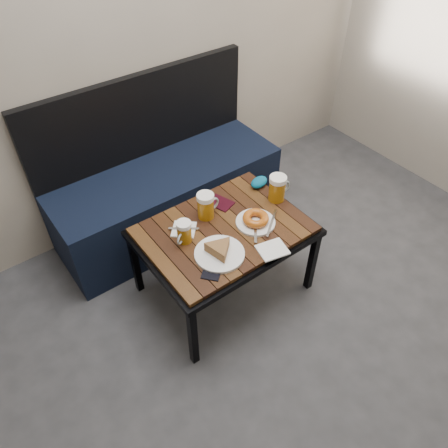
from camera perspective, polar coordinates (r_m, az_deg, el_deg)
bench at (r=2.74m, az=-7.65°, el=4.25°), size 1.40×0.50×0.95m
cafe_table at (r=2.22m, az=-0.00°, el=-1.35°), size 0.84×0.62×0.47m
beer_mug_left at (r=2.09m, az=-5.25°, el=-1.05°), size 0.11×0.10×0.12m
beer_mug_centre at (r=2.20m, az=-2.36°, el=2.42°), size 0.13×0.09×0.14m
beer_mug_right at (r=2.32m, az=7.01°, el=4.69°), size 0.13×0.09×0.15m
plate_pie at (r=2.04m, az=-0.60°, el=-3.57°), size 0.24×0.24×0.07m
plate_bagel at (r=2.20m, az=4.17°, el=0.52°), size 0.25×0.23×0.06m
napkin_left at (r=2.18m, az=-5.26°, el=-0.70°), size 0.16×0.16×0.01m
napkin_right at (r=2.09m, az=6.33°, el=-3.37°), size 0.16×0.14×0.01m
passport_navy at (r=1.99m, az=-1.55°, el=-6.07°), size 0.14×0.14×0.01m
passport_burgundy at (r=2.32m, az=-0.48°, el=2.78°), size 0.13×0.15×0.01m
knit_pouch at (r=2.43m, az=4.61°, el=5.47°), size 0.13×0.10×0.05m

